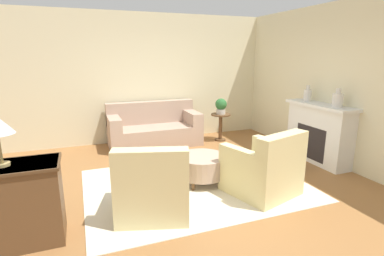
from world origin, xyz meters
name	(u,v)px	position (x,y,z in m)	size (l,w,h in m)	color
ground_plane	(196,185)	(0.00, 0.00, 0.00)	(16.00, 16.00, 0.00)	#996638
wall_back	(150,78)	(0.00, 2.80, 1.40)	(9.47, 0.12, 2.80)	beige
wall_right	(343,86)	(2.72, 0.00, 1.40)	(0.12, 9.31, 2.80)	beige
rug	(196,185)	(0.00, 0.00, 0.01)	(3.20, 2.37, 0.01)	beige
couch	(154,129)	(-0.07, 2.30, 0.33)	(1.94, 0.86, 0.91)	tan
armchair_left	(153,188)	(-0.79, -0.60, 0.35)	(1.05, 1.06, 0.92)	beige
armchair_right	(264,170)	(0.79, -0.60, 0.35)	(1.05, 1.06, 0.92)	beige
ottoman_table	(202,165)	(0.13, 0.07, 0.28)	(0.76, 0.76, 0.42)	tan
side_table	(221,123)	(1.42, 2.06, 0.41)	(0.44, 0.44, 0.62)	brown
fireplace	(319,132)	(2.47, 0.19, 0.56)	(0.44, 1.38, 1.07)	white
dresser	(9,205)	(-2.29, -0.66, 0.45)	(1.04, 0.53, 0.86)	brown
vase_mantel_near	(307,95)	(2.46, 0.54, 1.19)	(0.14, 0.14, 0.30)	silver
vase_mantel_far	(338,100)	(2.46, -0.16, 1.19)	(0.17, 0.17, 0.31)	silver
potted_plant_on_side_table	(221,106)	(1.42, 2.06, 0.80)	(0.26, 0.26, 0.35)	beige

